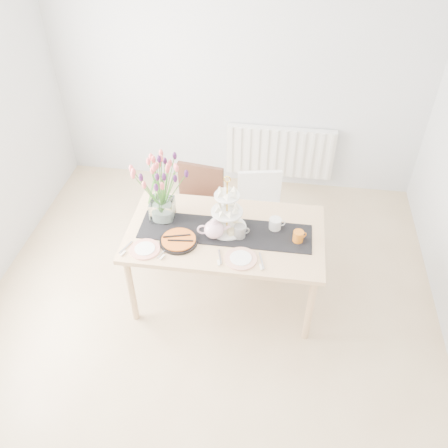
# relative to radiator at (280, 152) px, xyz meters

# --- Properties ---
(room_shell) EXTENTS (4.50, 4.50, 4.50)m
(room_shell) POSITION_rel_radiator_xyz_m (-0.50, -2.19, 0.85)
(room_shell) COLOR tan
(room_shell) RESTS_ON ground
(radiator) EXTENTS (1.20, 0.08, 0.60)m
(radiator) POSITION_rel_radiator_xyz_m (0.00, 0.00, 0.00)
(radiator) COLOR white
(radiator) RESTS_ON room_shell
(dining_table) EXTENTS (1.60, 0.90, 0.75)m
(dining_table) POSITION_rel_radiator_xyz_m (-0.38, -1.76, 0.22)
(dining_table) COLOR tan
(dining_table) RESTS_ON ground
(chair_brown) EXTENTS (0.50, 0.50, 0.89)m
(chair_brown) POSITION_rel_radiator_xyz_m (-0.73, -1.16, 0.07)
(chair_brown) COLOR #381E14
(chair_brown) RESTS_ON ground
(chair_white) EXTENTS (0.48, 0.48, 0.83)m
(chair_white) POSITION_rel_radiator_xyz_m (-0.14, -1.09, 0.03)
(chair_white) COLOR white
(chair_white) RESTS_ON ground
(table_runner) EXTENTS (1.40, 0.35, 0.01)m
(table_runner) POSITION_rel_radiator_xyz_m (-0.38, -1.76, 0.30)
(table_runner) COLOR black
(table_runner) RESTS_ON dining_table
(tulip_vase) EXTENTS (0.67, 0.67, 0.58)m
(tulip_vase) POSITION_rel_radiator_xyz_m (-0.92, -1.66, 0.67)
(tulip_vase) COLOR silver
(tulip_vase) RESTS_ON dining_table
(cake_stand) EXTENTS (0.32, 0.32, 0.47)m
(cake_stand) POSITION_rel_radiator_xyz_m (-0.37, -1.72, 0.43)
(cake_stand) COLOR gold
(cake_stand) RESTS_ON dining_table
(teapot) EXTENTS (0.29, 0.25, 0.17)m
(teapot) POSITION_rel_radiator_xyz_m (-0.46, -1.83, 0.38)
(teapot) COLOR white
(teapot) RESTS_ON dining_table
(cream_jug) EXTENTS (0.12, 0.12, 0.10)m
(cream_jug) POSITION_rel_radiator_xyz_m (0.02, -1.67, 0.35)
(cream_jug) COLOR silver
(cream_jug) RESTS_ON dining_table
(tart_tin) EXTENTS (0.30, 0.30, 0.04)m
(tart_tin) POSITION_rel_radiator_xyz_m (-0.73, -1.94, 0.32)
(tart_tin) COLOR black
(tart_tin) RESTS_ON dining_table
(mug_grey) EXTENTS (0.12, 0.12, 0.11)m
(mug_grey) POSITION_rel_radiator_xyz_m (-0.26, -1.81, 0.36)
(mug_grey) COLOR gray
(mug_grey) RESTS_ON dining_table
(mug_orange) EXTENTS (0.12, 0.12, 0.10)m
(mug_orange) POSITION_rel_radiator_xyz_m (0.21, -1.79, 0.35)
(mug_orange) COLOR orange
(mug_orange) RESTS_ON dining_table
(plate_left) EXTENTS (0.31, 0.31, 0.01)m
(plate_left) POSITION_rel_radiator_xyz_m (-0.97, -2.06, 0.31)
(plate_left) COLOR silver
(plate_left) RESTS_ON dining_table
(plate_right) EXTENTS (0.31, 0.31, 0.01)m
(plate_right) POSITION_rel_radiator_xyz_m (-0.22, -2.06, 0.31)
(plate_right) COLOR white
(plate_right) RESTS_ON dining_table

